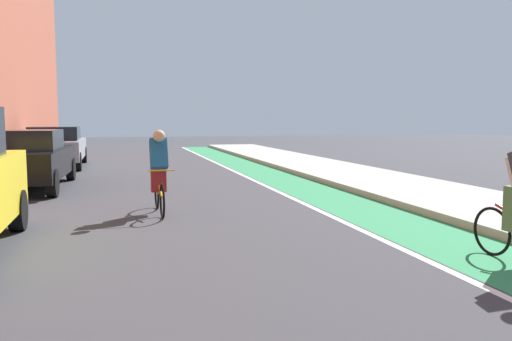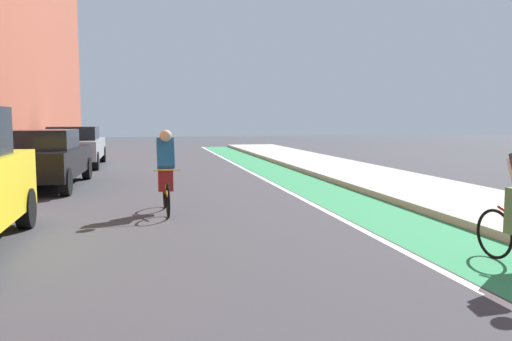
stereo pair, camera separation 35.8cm
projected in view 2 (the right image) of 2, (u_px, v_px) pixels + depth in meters
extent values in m
plane|color=#38383D|center=(177.00, 195.00, 12.13)|extent=(83.89, 83.89, 0.00)
cube|color=#2D8451|center=(299.00, 181.00, 14.82)|extent=(1.60, 38.13, 0.00)
cube|color=white|center=(269.00, 182.00, 14.64)|extent=(0.12, 38.13, 0.00)
cube|color=#A8A59E|center=(373.00, 177.00, 15.29)|extent=(3.05, 38.13, 0.14)
cylinder|color=black|center=(26.00, 208.00, 8.36)|extent=(0.23, 0.66, 0.66)
cube|color=black|center=(42.00, 162.00, 13.38)|extent=(2.04, 4.58, 0.70)
cube|color=black|center=(39.00, 140.00, 13.10)|extent=(1.75, 1.95, 0.55)
cylinder|color=black|center=(24.00, 169.00, 14.93)|extent=(0.24, 0.67, 0.66)
cylinder|color=black|center=(87.00, 168.00, 15.26)|extent=(0.24, 0.67, 0.66)
cylinder|color=black|center=(66.00, 182.00, 11.89)|extent=(0.24, 0.67, 0.66)
cube|color=#9EA0A8|center=(75.00, 149.00, 19.45)|extent=(1.99, 4.73, 0.70)
cube|color=black|center=(74.00, 134.00, 19.17)|extent=(1.72, 2.00, 0.55)
cylinder|color=black|center=(59.00, 155.00, 21.04)|extent=(0.23, 0.66, 0.66)
cylinder|color=black|center=(103.00, 154.00, 21.43)|extent=(0.23, 0.66, 0.66)
cylinder|color=black|center=(43.00, 162.00, 17.55)|extent=(0.23, 0.66, 0.66)
cylinder|color=black|center=(95.00, 161.00, 17.94)|extent=(0.23, 0.66, 0.66)
torus|color=black|center=(494.00, 234.00, 6.52)|extent=(0.08, 0.65, 0.65)
torus|color=black|center=(168.00, 200.00, 9.22)|extent=(0.06, 0.65, 0.65)
torus|color=black|center=(165.00, 192.00, 10.23)|extent=(0.06, 0.65, 0.65)
cylinder|color=gold|center=(166.00, 185.00, 9.70)|extent=(0.07, 0.96, 0.33)
cylinder|color=gold|center=(165.00, 180.00, 9.87)|extent=(0.04, 0.12, 0.55)
cylinder|color=gold|center=(167.00, 170.00, 9.24)|extent=(0.48, 0.04, 0.02)
cube|color=maroon|center=(166.00, 177.00, 9.79)|extent=(0.29, 0.25, 0.56)
cube|color=#1E598C|center=(166.00, 153.00, 9.62)|extent=(0.33, 0.41, 0.60)
sphere|color=tan|center=(166.00, 136.00, 9.44)|extent=(0.22, 0.22, 0.22)
cube|color=#333842|center=(165.00, 152.00, 9.74)|extent=(0.27, 0.28, 0.39)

